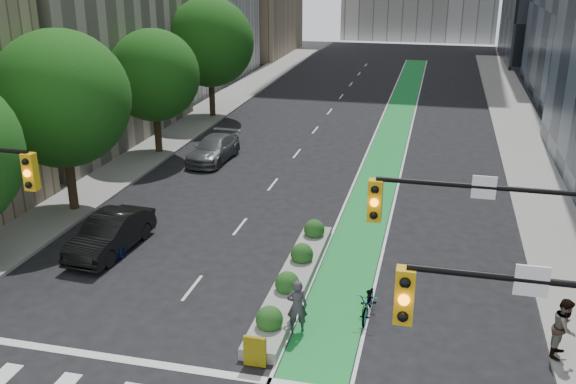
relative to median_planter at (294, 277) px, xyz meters
The scene contains 14 objects.
sidewalk_left 22.18m from the median_planter, 125.89° to the left, with size 3.60×90.00×0.15m, color gray.
sidewalk_right 20.86m from the median_planter, 59.45° to the left, with size 3.60×90.00×0.15m, color gray.
bike_lane_paint 23.04m from the median_planter, 85.52° to the left, with size 2.20×70.00×0.01m, color #198B37.
tree_mid 14.16m from the median_planter, 157.87° to the left, with size 6.40×6.40×8.78m.
tree_midfar 19.84m from the median_planter, 129.19° to the left, with size 5.60×5.60×7.76m.
tree_far 28.29m from the median_planter, 116.05° to the left, with size 6.60×6.60×9.00m.
signal_right 10.89m from the median_planter, 41.32° to the right, with size 5.82×0.51×7.20m.
median_planter is the anchor object (origin of this frame).
bicycle 3.36m from the median_planter, 26.56° to the right, with size 0.72×2.07×1.09m, color gray.
cyclist 3.14m from the median_planter, 75.00° to the right, with size 0.69×0.45×1.89m, color #3C3641.
parked_car_left_near 8.43m from the median_planter, 166.62° to the left, with size 1.62×4.03×1.37m, color #0D1C50.
parked_car_left_mid 8.30m from the median_planter, behind, with size 1.71×4.89×1.61m, color black.
parked_car_left_far 16.60m from the median_planter, 120.05° to the left, with size 2.05×5.03×1.46m, color #535758.
pedestrian_near 9.50m from the median_planter, 16.11° to the right, with size 0.94×0.73×1.93m, color gray.
Camera 1 is at (6.01, -14.02, 11.80)m, focal length 40.00 mm.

